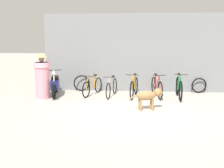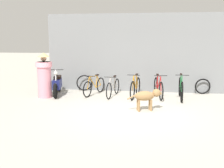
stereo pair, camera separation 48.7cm
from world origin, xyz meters
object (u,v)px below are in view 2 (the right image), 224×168
object	(u,v)px
bicycle_3	(158,88)
stray_dog	(147,96)
spare_tire_left	(203,86)
bicycle_2	(135,88)
bicycle_1	(113,88)
person_in_robes	(44,75)
bicycle_4	(181,89)
motorcycle	(57,85)
spare_tire_right	(84,83)
bicycle_0	(94,86)

from	to	relation	value
bicycle_3	stray_dog	bearing A→B (deg)	-20.44
spare_tire_left	bicycle_2	bearing A→B (deg)	-159.84
bicycle_1	bicycle_3	xyz separation A→B (m)	(1.70, 0.09, 0.03)
stray_dog	person_in_robes	world-z (taller)	person_in_robes
bicycle_1	bicycle_4	distance (m)	2.49
motorcycle	stray_dog	distance (m)	3.91
bicycle_4	stray_dog	distance (m)	2.13
person_in_robes	bicycle_1	bearing A→B (deg)	165.11
bicycle_3	stray_dog	size ratio (longest dim) A/B	1.60
bicycle_1	spare_tire_right	size ratio (longest dim) A/B	2.43
bicycle_3	spare_tire_right	bearing A→B (deg)	-113.85
motorcycle	stray_dog	world-z (taller)	motorcycle
bicycle_2	spare_tire_left	size ratio (longest dim) A/B	2.63
bicycle_0	spare_tire_left	bearing A→B (deg)	117.09
bicycle_4	bicycle_3	bearing A→B (deg)	-97.99
stray_dog	bicycle_4	bearing A→B (deg)	38.81
bicycle_4	spare_tire_right	bearing A→B (deg)	-101.53
stray_dog	bicycle_2	bearing A→B (deg)	87.31
motorcycle	person_in_robes	xyz separation A→B (m)	(-0.31, -0.48, 0.42)
bicycle_3	motorcycle	distance (m)	3.88
person_in_robes	spare_tire_left	bearing A→B (deg)	166.92
stray_dog	spare_tire_right	world-z (taller)	stray_dog
person_in_robes	bicycle_0	bearing A→B (deg)	175.60
bicycle_4	person_in_robes	distance (m)	5.03
spare_tire_left	motorcycle	bearing A→B (deg)	-170.30
spare_tire_right	spare_tire_left	bearing A→B (deg)	0.08
bicycle_0	bicycle_4	world-z (taller)	bicycle_4
spare_tire_left	spare_tire_right	size ratio (longest dim) A/B	0.93
bicycle_3	spare_tire_left	bearing A→B (deg)	106.57
bicycle_4	person_in_robes	bearing A→B (deg)	-82.05
bicycle_4	spare_tire_left	bearing A→B (deg)	138.42
bicycle_1	motorcycle	bearing A→B (deg)	-79.80
person_in_robes	stray_dog	bearing A→B (deg)	134.40
motorcycle	spare_tire_left	world-z (taller)	motorcycle
bicycle_0	spare_tire_right	world-z (taller)	bicycle_0
bicycle_3	bicycle_4	xyz separation A→B (m)	(0.80, -0.15, 0.02)
spare_tire_left	bicycle_3	bearing A→B (deg)	-154.70
bicycle_1	motorcycle	xyz separation A→B (m)	(-2.18, -0.04, 0.07)
bicycle_3	person_in_robes	xyz separation A→B (m)	(-4.19, -0.61, 0.47)
bicycle_1	bicycle_2	distance (m)	0.85
bicycle_4	stray_dog	size ratio (longest dim) A/B	1.63
bicycle_0	person_in_robes	xyz separation A→B (m)	(-1.73, -0.71, 0.50)
spare_tire_left	bicycle_4	bearing A→B (deg)	-134.25
bicycle_2	stray_dog	size ratio (longest dim) A/B	1.52
bicycle_3	bicycle_4	world-z (taller)	bicycle_4
bicycle_2	spare_tire_left	xyz separation A→B (m)	(2.60, 0.96, -0.06)
bicycle_3	person_in_robes	distance (m)	4.26
motorcycle	spare_tire_right	size ratio (longest dim) A/B	2.72
bicycle_0	motorcycle	size ratio (longest dim) A/B	0.89
stray_dog	person_in_robes	xyz separation A→B (m)	(-3.79, 1.30, 0.37)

